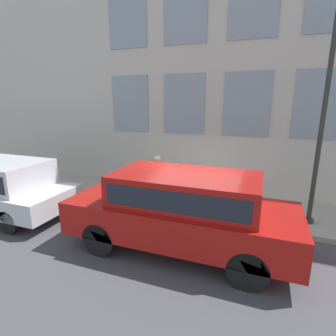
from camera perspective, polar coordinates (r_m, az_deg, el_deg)
name	(u,v)px	position (r m, az deg, el deg)	size (l,w,h in m)	color
ground_plane	(193,222)	(7.82, 5.40, -11.65)	(80.00, 80.00, 0.00)	#47474C
sidewalk	(203,204)	(8.92, 7.56, -7.84)	(2.53, 60.00, 0.14)	#A8A093
building_facade	(218,22)	(9.99, 10.91, 28.77)	(0.33, 40.00, 11.89)	beige
fire_hydrant	(179,195)	(8.22, 2.45, -5.87)	(0.32, 0.44, 0.85)	gray
person	(157,175)	(8.38, -2.39, -1.62)	(0.39, 0.26, 1.62)	#998466
parked_truck_red_near	(182,207)	(6.07, 3.09, -8.39)	(1.99, 5.21, 1.86)	black
street_lamp	(328,81)	(7.77, 31.54, 15.92)	(0.36, 0.36, 6.12)	#2D332D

